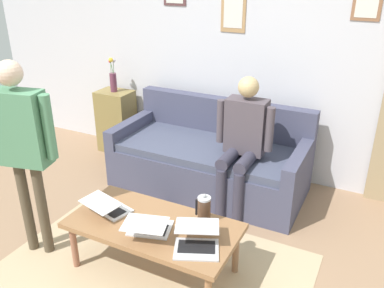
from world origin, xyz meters
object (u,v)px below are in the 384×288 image
object	(u,v)px
french_press	(204,209)
flower_vase	(113,79)
laptop_center	(197,241)
person_seated	(243,137)
laptop_right	(149,227)
person_standing	(21,137)
side_shelf	(116,121)
laptop_left	(108,207)
couch	(210,160)
coffee_table	(153,228)

from	to	relation	value
french_press	flower_vase	world-z (taller)	flower_vase
french_press	laptop_center	bearing A→B (deg)	105.91
flower_vase	person_seated	xyz separation A→B (m)	(-1.86, 0.55, -0.20)
laptop_center	french_press	xyz separation A→B (m)	(0.08, -0.30, 0.06)
laptop_right	person_standing	xyz separation A→B (m)	(1.00, 0.12, 0.55)
laptop_center	laptop_right	size ratio (longest dim) A/B	1.02
french_press	person_standing	size ratio (longest dim) A/B	0.15
laptop_right	french_press	distance (m)	0.43
side_shelf	person_standing	bearing A→B (deg)	107.89
laptop_left	person_seated	world-z (taller)	person_seated
laptop_center	person_standing	xyz separation A→B (m)	(1.38, 0.13, 0.55)
couch	coffee_table	distance (m)	1.40
laptop_center	side_shelf	size ratio (longest dim) A/B	0.55
laptop_right	flower_vase	world-z (taller)	flower_vase
laptop_center	person_seated	world-z (taller)	person_seated
couch	laptop_left	bearing A→B (deg)	80.28
side_shelf	laptop_center	bearing A→B (deg)	137.99
laptop_center	person_seated	size ratio (longest dim) A/B	0.33
couch	laptop_center	xyz separation A→B (m)	(-0.57, 1.49, 0.17)
french_press	person_standing	distance (m)	1.45
laptop_left	laptop_center	distance (m)	0.81
french_press	side_shelf	distance (m)	2.45
couch	laptop_center	distance (m)	1.60
side_shelf	person_seated	xyz separation A→B (m)	(-1.86, 0.55, 0.34)
coffee_table	laptop_left	bearing A→B (deg)	2.55
coffee_table	laptop_right	bearing A→B (deg)	105.46
flower_vase	french_press	bearing A→B (deg)	141.82
french_press	person_seated	xyz separation A→B (m)	(0.06, -0.96, 0.20)
laptop_left	laptop_center	xyz separation A→B (m)	(-0.81, 0.08, 0.00)
laptop_left	side_shelf	xyz separation A→B (m)	(1.20, -1.73, -0.08)
person_standing	person_seated	xyz separation A→B (m)	(-1.24, -1.39, -0.29)
couch	french_press	distance (m)	1.31
flower_vase	person_standing	bearing A→B (deg)	107.87
laptop_center	person_standing	bearing A→B (deg)	5.30
side_shelf	person_seated	bearing A→B (deg)	163.60
laptop_left	flower_vase	world-z (taller)	flower_vase
laptop_right	person_standing	distance (m)	1.15
laptop_left	laptop_center	bearing A→B (deg)	174.50
couch	laptop_center	bearing A→B (deg)	110.89
laptop_left	coffee_table	bearing A→B (deg)	-177.45
laptop_right	person_standing	world-z (taller)	person_standing
laptop_right	side_shelf	distance (m)	2.44
couch	person_seated	distance (m)	0.64
laptop_center	laptop_right	world-z (taller)	laptop_center
laptop_center	person_standing	distance (m)	1.49
flower_vase	person_standing	xyz separation A→B (m)	(-0.62, 1.94, 0.09)
laptop_right	side_shelf	size ratio (longest dim) A/B	0.54
couch	person_standing	size ratio (longest dim) A/B	1.24
coffee_table	person_standing	xyz separation A→B (m)	(0.97, 0.22, 0.64)
laptop_left	side_shelf	world-z (taller)	side_shelf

